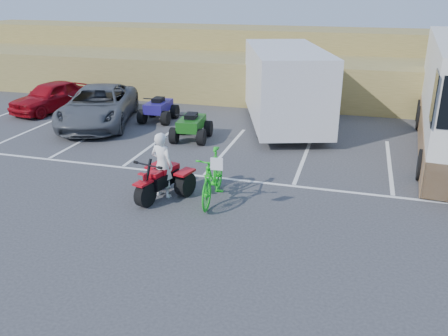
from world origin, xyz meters
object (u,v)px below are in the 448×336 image
(grey_pickup, at_px, (98,106))
(cargo_trailer, at_px, (285,85))
(red_trike_atv, at_px, (160,198))
(red_car, at_px, (51,96))
(rider, at_px, (162,165))
(green_dirt_bike, at_px, (213,176))
(quad_atv_blue, at_px, (159,121))
(quad_atv_green, at_px, (192,139))

(grey_pickup, height_order, cargo_trailer, cargo_trailer)
(cargo_trailer, bearing_deg, red_trike_atv, -122.37)
(red_trike_atv, bearing_deg, cargo_trailer, 89.94)
(red_car, relative_size, cargo_trailer, 0.55)
(rider, height_order, green_dirt_bike, rider)
(red_trike_atv, height_order, quad_atv_blue, red_trike_atv)
(green_dirt_bike, distance_m, cargo_trailer, 7.76)
(grey_pickup, distance_m, red_car, 3.48)
(red_car, height_order, cargo_trailer, cargo_trailer)
(rider, distance_m, quad_atv_green, 5.15)
(red_trike_atv, xyz_separation_m, grey_pickup, (-5.30, 6.08, 0.76))
(quad_atv_green, bearing_deg, green_dirt_bike, -69.33)
(green_dirt_bike, xyz_separation_m, quad_atv_blue, (-4.55, 6.95, -0.68))
(red_car, bearing_deg, quad_atv_blue, 10.38)
(green_dirt_bike, bearing_deg, red_car, 139.74)
(green_dirt_bike, distance_m, quad_atv_blue, 8.33)
(grey_pickup, relative_size, quad_atv_blue, 3.24)
(green_dirt_bike, height_order, quad_atv_green, green_dirt_bike)
(red_car, bearing_deg, cargo_trailer, 15.66)
(rider, distance_m, cargo_trailer, 8.07)
(green_dirt_bike, relative_size, cargo_trailer, 0.32)
(red_trike_atv, xyz_separation_m, quad_atv_green, (-0.93, 5.13, 0.00))
(red_car, bearing_deg, green_dirt_bike, -22.91)
(red_trike_atv, relative_size, quad_atv_green, 1.03)
(grey_pickup, bearing_deg, cargo_trailer, -2.77)
(grey_pickup, relative_size, red_car, 1.40)
(red_trike_atv, xyz_separation_m, green_dirt_bike, (1.41, 0.26, 0.68))
(grey_pickup, bearing_deg, red_trike_atv, -65.82)
(green_dirt_bike, relative_size, grey_pickup, 0.41)
(red_trike_atv, xyz_separation_m, quad_atv_blue, (-3.14, 7.21, 0.00))
(rider, height_order, grey_pickup, rider)
(red_car, bearing_deg, rider, -27.50)
(rider, distance_m, green_dirt_bike, 1.39)
(grey_pickup, height_order, red_car, grey_pickup)
(quad_atv_green, bearing_deg, grey_pickup, 162.64)
(green_dirt_bike, bearing_deg, red_trike_atv, -173.75)
(red_trike_atv, xyz_separation_m, rider, (0.04, 0.15, 0.89))
(rider, relative_size, green_dirt_bike, 0.79)
(cargo_trailer, height_order, quad_atv_blue, cargo_trailer)
(red_car, height_order, quad_atv_green, red_car)
(red_trike_atv, relative_size, grey_pickup, 0.32)
(red_trike_atv, distance_m, cargo_trailer, 8.35)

